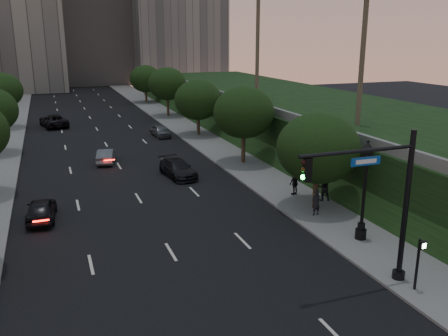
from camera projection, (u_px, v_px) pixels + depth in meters
name	position (u px, v px, depth m)	size (l,w,h in m)	color
ground	(200.00, 301.00, 19.89)	(160.00, 160.00, 0.00)	black
road_surface	(109.00, 149.00, 46.98)	(16.00, 140.00, 0.02)	black
sidewalk_right	(207.00, 140.00, 50.41)	(4.50, 140.00, 0.15)	slate
embankment	(313.00, 119.00, 52.04)	(18.00, 90.00, 4.00)	black
parapet_wall	(242.00, 101.00, 48.55)	(0.35, 90.00, 0.70)	slate
office_block_mid	(91.00, 27.00, 110.53)	(22.00, 18.00, 26.00)	gray
office_block_right	(172.00, 4.00, 109.83)	(20.00, 22.00, 36.00)	gray
tree_right_a	(318.00, 148.00, 29.50)	(5.20, 5.20, 6.24)	#38281C
tree_right_b	(244.00, 112.00, 40.21)	(5.20, 5.20, 6.74)	#38281C
tree_right_c	(198.00, 100.00, 52.08)	(5.20, 5.20, 6.24)	#38281C
tree_right_d	(167.00, 84.00, 64.58)	(5.20, 5.20, 6.74)	#38281C
tree_right_e	(146.00, 79.00, 78.26)	(5.20, 5.20, 6.24)	#38281C
tree_left_d	(1.00, 91.00, 55.83)	(5.00, 5.00, 6.71)	#38281C
traffic_signal_mast	(385.00, 208.00, 20.19)	(5.68, 0.56, 7.00)	black
street_lamp	(364.00, 195.00, 25.05)	(0.64, 0.64, 5.62)	black
pedestrian_signal	(419.00, 260.00, 20.14)	(0.30, 0.33, 2.50)	black
sedan_near_left	(41.00, 209.00, 28.50)	(1.64, 4.07, 1.39)	black
sedan_mid_left	(106.00, 156.00, 41.60)	(1.36, 3.90, 1.29)	#585C60
sedan_far_left	(54.00, 121.00, 58.11)	(2.60, 5.63, 1.57)	black
sedan_near_right	(178.00, 169.00, 37.39)	(1.88, 4.62, 1.34)	black
sedan_far_right	(160.00, 131.00, 52.56)	(1.56, 3.87, 1.32)	#575A5E
pedestrian_a	(316.00, 203.00, 28.91)	(0.58, 0.38, 1.60)	black
pedestrian_b	(323.00, 187.00, 31.48)	(0.91, 0.71, 1.87)	black
pedestrian_c	(295.00, 183.00, 32.68)	(0.97, 0.40, 1.66)	black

